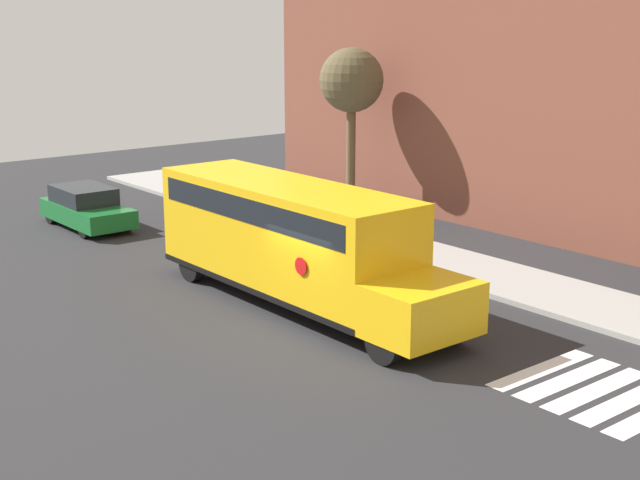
# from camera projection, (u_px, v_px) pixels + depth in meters

# --- Properties ---
(ground_plane) EXTENTS (60.00, 60.00, 0.00)m
(ground_plane) POSITION_uv_depth(u_px,v_px,m) (318.00, 325.00, 22.32)
(ground_plane) COLOR #28282B
(sidewalk_strip) EXTENTS (44.00, 3.00, 0.15)m
(sidewalk_strip) POSITION_uv_depth(u_px,v_px,m) (489.00, 276.00, 26.27)
(sidewalk_strip) COLOR #9E9E99
(sidewalk_strip) RESTS_ON ground
(building_backdrop) EXTENTS (32.00, 4.00, 12.98)m
(building_backdrop) POSITION_uv_depth(u_px,v_px,m) (632.00, 48.00, 28.66)
(building_backdrop) COLOR brown
(building_backdrop) RESTS_ON ground
(crosswalk_stripes) EXTENTS (3.30, 3.20, 0.01)m
(crosswalk_stripes) POSITION_uv_depth(u_px,v_px,m) (597.00, 390.00, 18.49)
(crosswalk_stripes) COLOR white
(crosswalk_stripes) RESTS_ON ground
(school_bus) EXTENTS (10.37, 2.57, 3.21)m
(school_bus) POSITION_uv_depth(u_px,v_px,m) (293.00, 237.00, 23.66)
(school_bus) COLOR yellow
(school_bus) RESTS_ON ground
(parked_car) EXTENTS (4.37, 1.83, 1.48)m
(parked_car) POSITION_uv_depth(u_px,v_px,m) (86.00, 207.00, 32.41)
(parked_car) COLOR #196B2D
(parked_car) RESTS_ON ground
(tree_near_sidewalk) EXTENTS (2.45, 2.45, 6.36)m
(tree_near_sidewalk) POSITION_uv_depth(u_px,v_px,m) (351.00, 83.00, 33.76)
(tree_near_sidewalk) COLOR brown
(tree_near_sidewalk) RESTS_ON ground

